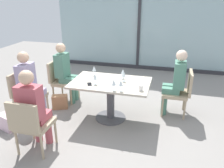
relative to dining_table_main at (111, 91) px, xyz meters
name	(u,v)px	position (x,y,z in m)	size (l,w,h in m)	color
ground_plane	(111,118)	(0.00, 0.00, -0.55)	(12.00, 12.00, 0.00)	gray
window_wall_backdrop	(139,29)	(0.00, 3.20, 0.66)	(5.01, 0.10, 2.70)	#9AB7BC
dining_table_main	(111,91)	(0.00, 0.00, 0.00)	(1.38, 0.87, 0.73)	#BCB29E
chair_side_end	(26,92)	(-1.52, -0.33, -0.06)	(0.50, 0.46, 0.87)	tan
chair_far_left	(61,79)	(-1.22, 0.49, -0.06)	(0.50, 0.46, 0.87)	tan
chair_front_left	(31,123)	(-0.82, -1.25, -0.06)	(0.46, 0.50, 0.87)	tan
chair_far_right	(181,90)	(1.22, 0.49, -0.06)	(0.50, 0.46, 0.87)	tan
person_side_end	(30,83)	(-1.41, -0.33, 0.15)	(0.39, 0.34, 1.26)	#9E93B7
person_far_left	(65,70)	(-1.11, 0.49, 0.15)	(0.39, 0.34, 1.26)	#4C7F6B
person_front_left	(33,107)	(-0.82, -1.14, 0.15)	(0.34, 0.39, 1.26)	#B24C56
person_far_right	(176,80)	(1.11, 0.49, 0.15)	(0.39, 0.34, 1.26)	#4C7F6B
wine_glass_0	(123,72)	(0.17, 0.22, 0.31)	(0.07, 0.07, 0.18)	silver
wine_glass_1	(94,69)	(-0.39, 0.25, 0.31)	(0.07, 0.07, 0.18)	silver
wine_glass_2	(121,83)	(0.26, -0.34, 0.31)	(0.07, 0.07, 0.18)	silver
wine_glass_3	(124,74)	(0.21, 0.09, 0.31)	(0.07, 0.07, 0.18)	silver
wine_glass_4	(114,83)	(0.15, -0.35, 0.31)	(0.07, 0.07, 0.18)	silver
wine_glass_5	(95,77)	(-0.23, -0.17, 0.31)	(0.07, 0.07, 0.18)	silver
coffee_cup	(141,88)	(0.57, -0.24, 0.22)	(0.08, 0.08, 0.09)	white
cell_phone_on_table	(89,84)	(-0.32, -0.21, 0.18)	(0.07, 0.14, 0.01)	black
handbag_0	(7,122)	(-1.61, -0.83, -0.41)	(0.30, 0.16, 0.28)	beige
handbag_1	(60,102)	(-1.09, 0.12, -0.41)	(0.30, 0.16, 0.28)	#A3704C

